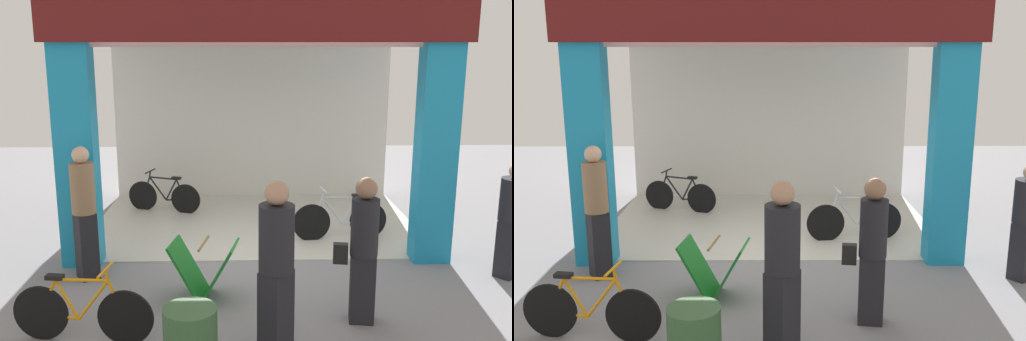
{
  "view_description": "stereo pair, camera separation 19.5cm",
  "coord_description": "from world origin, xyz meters",
  "views": [
    {
      "loc": [
        -0.25,
        -7.6,
        3.06
      ],
      "look_at": [
        0.0,
        0.92,
        1.15
      ],
      "focal_mm": 39.02,
      "sensor_mm": 36.0,
      "label": 1
    },
    {
      "loc": [
        -0.05,
        -7.6,
        3.06
      ],
      "look_at": [
        0.0,
        0.92,
        1.15
      ],
      "focal_mm": 39.02,
      "sensor_mm": 36.0,
      "label": 2
    }
  ],
  "objects": [
    {
      "name": "pedestrian_2",
      "position": [
        1.11,
        -1.82,
        0.86
      ],
      "size": [
        0.51,
        0.35,
        1.68
      ],
      "color": "black",
      "rests_on": "ground"
    },
    {
      "name": "ground_plane",
      "position": [
        0.0,
        0.0,
        0.0
      ],
      "size": [
        19.07,
        19.07,
        0.0
      ],
      "primitive_type": "plane",
      "color": "gray",
      "rests_on": "ground"
    },
    {
      "name": "bicycle_parked_0",
      "position": [
        -1.92,
        -2.19,
        0.34
      ],
      "size": [
        1.52,
        0.42,
        0.84
      ],
      "color": "black",
      "rests_on": "ground"
    },
    {
      "name": "pedestrian_0",
      "position": [
        0.1,
        -2.51,
        0.95
      ],
      "size": [
        0.49,
        0.49,
        1.82
      ],
      "color": "black",
      "rests_on": "ground"
    },
    {
      "name": "pedestrian_1",
      "position": [
        -2.31,
        -0.51,
        0.93
      ],
      "size": [
        0.43,
        0.43,
        1.8
      ],
      "color": "black",
      "rests_on": "ground"
    },
    {
      "name": "shop_facade",
      "position": [
        0.0,
        1.83,
        2.05
      ],
      "size": [
        5.73,
        4.0,
        3.84
      ],
      "color": "beige",
      "rests_on": "ground"
    },
    {
      "name": "sandwich_board_sign",
      "position": [
        -0.7,
        -1.17,
        0.36
      ],
      "size": [
        0.89,
        0.66,
        0.74
      ],
      "color": "#197226",
      "rests_on": "ground"
    },
    {
      "name": "bicycle_inside_1",
      "position": [
        -1.68,
        2.51,
        0.32
      ],
      "size": [
        1.38,
        0.5,
        0.79
      ],
      "color": "black",
      "rests_on": "ground"
    },
    {
      "name": "bicycle_inside_0",
      "position": [
        1.36,
        0.9,
        0.34
      ],
      "size": [
        1.54,
        0.42,
        0.85
      ],
      "color": "black",
      "rests_on": "ground"
    }
  ]
}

